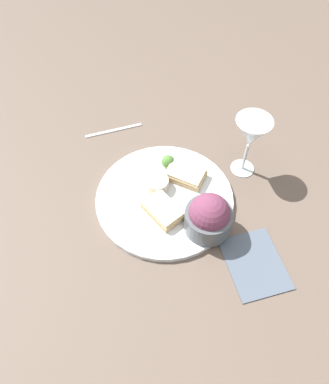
# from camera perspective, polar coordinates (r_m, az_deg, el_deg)

# --- Properties ---
(ground_plane) EXTENTS (4.00, 4.00, 0.00)m
(ground_plane) POSITION_cam_1_polar(r_m,az_deg,el_deg) (0.92, -0.00, -1.24)
(ground_plane) COLOR brown
(dinner_plate) EXTENTS (0.34, 0.34, 0.01)m
(dinner_plate) POSITION_cam_1_polar(r_m,az_deg,el_deg) (0.92, -0.00, -0.99)
(dinner_plate) COLOR silver
(dinner_plate) RESTS_ON ground_plane
(salad_bowl) EXTENTS (0.11, 0.11, 0.10)m
(salad_bowl) POSITION_cam_1_polar(r_m,az_deg,el_deg) (0.83, 6.71, -3.78)
(salad_bowl) COLOR #4C5156
(salad_bowl) RESTS_ON dinner_plate
(sauce_ramekin) EXTENTS (0.06, 0.06, 0.03)m
(sauce_ramekin) POSITION_cam_1_polar(r_m,az_deg,el_deg) (0.91, -1.14, 1.37)
(sauce_ramekin) COLOR beige
(sauce_ramekin) RESTS_ON dinner_plate
(cheese_toast_near) EXTENTS (0.11, 0.08, 0.03)m
(cheese_toast_near) POSITION_cam_1_polar(r_m,az_deg,el_deg) (0.94, 3.39, 2.58)
(cheese_toast_near) COLOR tan
(cheese_toast_near) RESTS_ON dinner_plate
(cheese_toast_far) EXTENTS (0.10, 0.08, 0.03)m
(cheese_toast_far) POSITION_cam_1_polar(r_m,az_deg,el_deg) (0.87, -0.23, -2.76)
(cheese_toast_far) COLOR tan
(cheese_toast_far) RESTS_ON dinner_plate
(wine_glass) EXTENTS (0.09, 0.09, 0.17)m
(wine_glass) POSITION_cam_1_polar(r_m,az_deg,el_deg) (0.91, 13.05, 8.49)
(wine_glass) COLOR silver
(wine_glass) RESTS_ON ground_plane
(garnish) EXTENTS (0.03, 0.03, 0.03)m
(garnish) POSITION_cam_1_polar(r_m,az_deg,el_deg) (0.96, 0.57, 4.64)
(garnish) COLOR #477533
(garnish) RESTS_ON dinner_plate
(napkin) EXTENTS (0.19, 0.19, 0.01)m
(napkin) POSITION_cam_1_polar(r_m,az_deg,el_deg) (0.86, 13.69, -10.39)
(napkin) COLOR #4C5666
(napkin) RESTS_ON ground_plane
(fork) EXTENTS (0.09, 0.14, 0.01)m
(fork) POSITION_cam_1_polar(r_m,az_deg,el_deg) (1.08, -7.75, 9.33)
(fork) COLOR silver
(fork) RESTS_ON ground_plane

